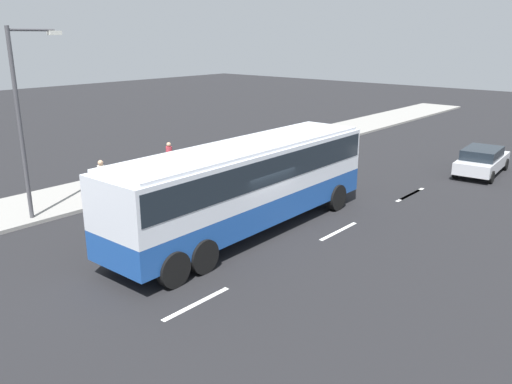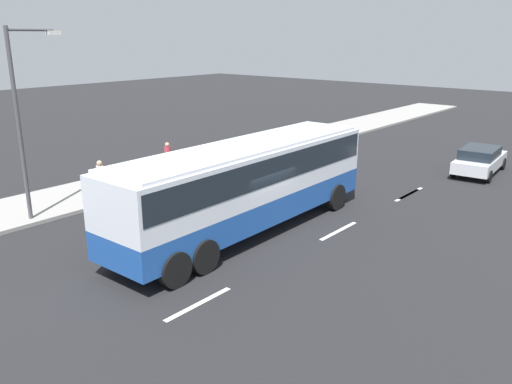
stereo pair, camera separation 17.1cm
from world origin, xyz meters
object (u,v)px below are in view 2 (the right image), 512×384
Objects in this scene: street_lamp at (23,111)px; coach_bus at (247,178)px; car_silver_hatch at (480,160)px; pedestrian_at_crossing at (101,177)px; pedestrian_near_curb at (168,156)px.

coach_bus is at bearing -58.12° from street_lamp.
street_lamp reaches higher than coach_bus.
pedestrian_at_crossing is (-15.86, 10.84, 0.41)m from car_silver_hatch.
car_silver_hatch is at bearing -30.25° from street_lamp.
street_lamp reaches higher than pedestrian_at_crossing.
coach_bus is 7.29m from pedestrian_at_crossing.
pedestrian_near_curb is at bearing 67.62° from coach_bus.
coach_bus is at bearing 160.52° from car_silver_hatch.
car_silver_hatch is at bearing 146.22° from pedestrian_near_curb.
pedestrian_at_crossing is (-4.70, -1.11, 0.05)m from pedestrian_near_curb.
car_silver_hatch is at bearing -15.95° from coach_bus.
pedestrian_near_curb is (3.17, 8.18, -0.94)m from coach_bus.
coach_bus is 8.82m from pedestrian_near_curb.
pedestrian_near_curb is 4.83m from pedestrian_at_crossing.
car_silver_hatch is 19.21m from pedestrian_at_crossing.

